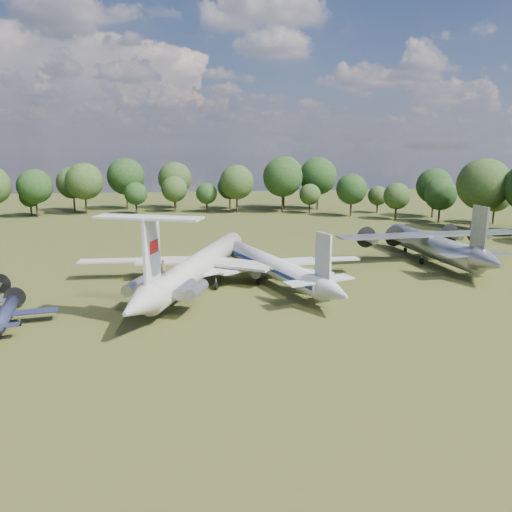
{
  "coord_description": "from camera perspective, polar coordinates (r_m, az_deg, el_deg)",
  "views": [
    {
      "loc": [
        3.46,
        -67.54,
        19.13
      ],
      "look_at": [
        12.05,
        -4.04,
        5.0
      ],
      "focal_mm": 35.0,
      "sensor_mm": 36.0,
      "label": 1
    }
  ],
  "objects": [
    {
      "name": "person_on_il62",
      "position": [
        57.5,
        -10.56,
        -1.34
      ],
      "size": [
        0.75,
        0.54,
        1.92
      ],
      "primitive_type": "imported",
      "rotation": [
        0.0,
        0.0,
        3.02
      ],
      "color": "#906C49",
      "rests_on": "il62_airliner"
    },
    {
      "name": "small_prop_west",
      "position": [
        60.71,
        -26.7,
        -6.25
      ],
      "size": [
        12.86,
        16.04,
        2.13
      ],
      "primitive_type": null,
      "rotation": [
        0.0,
        0.0,
        0.16
      ],
      "color": "black",
      "rests_on": "ground"
    },
    {
      "name": "il62_airliner",
      "position": [
        70.19,
        -6.34,
        -1.48
      ],
      "size": [
        50.88,
        57.47,
        4.69
      ],
      "primitive_type": null,
      "rotation": [
        0.0,
        0.0,
        -0.35
      ],
      "color": "beige",
      "rests_on": "ground"
    },
    {
      "name": "ground",
      "position": [
        70.28,
        -10.25,
        -3.56
      ],
      "size": [
        300.0,
        300.0,
        0.0
      ],
      "primitive_type": "plane",
      "color": "#283D14",
      "rests_on": "ground"
    },
    {
      "name": "an12_transport",
      "position": [
        88.64,
        19.43,
        0.82
      ],
      "size": [
        34.59,
        38.1,
        4.72
      ],
      "primitive_type": null,
      "rotation": [
        0.0,
        0.0,
        0.07
      ],
      "color": "#9A9DA2",
      "rests_on": "ground"
    },
    {
      "name": "tu104_jet",
      "position": [
        71.64,
        1.62,
        -1.44
      ],
      "size": [
        40.09,
        46.32,
        3.91
      ],
      "primitive_type": null,
      "rotation": [
        0.0,
        0.0,
        0.32
      ],
      "color": "white",
      "rests_on": "ground"
    }
  ]
}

